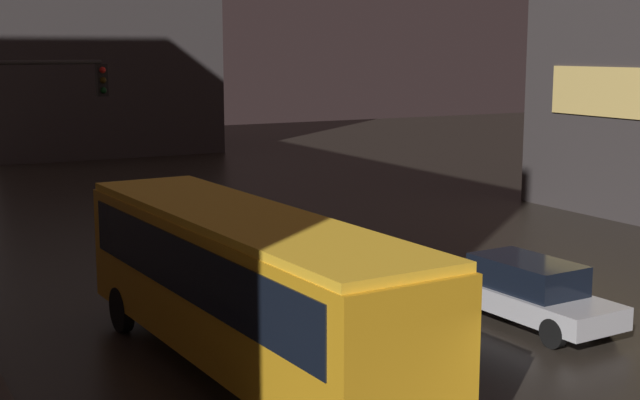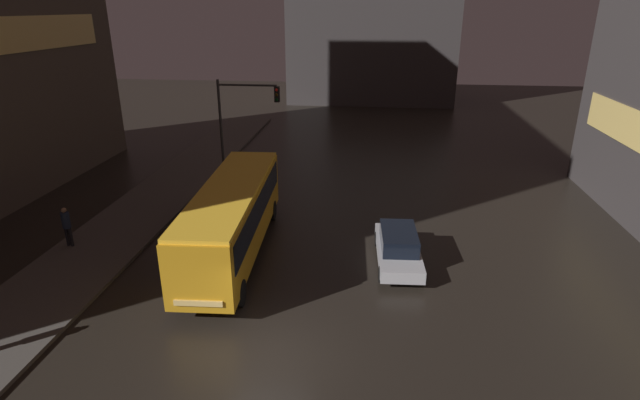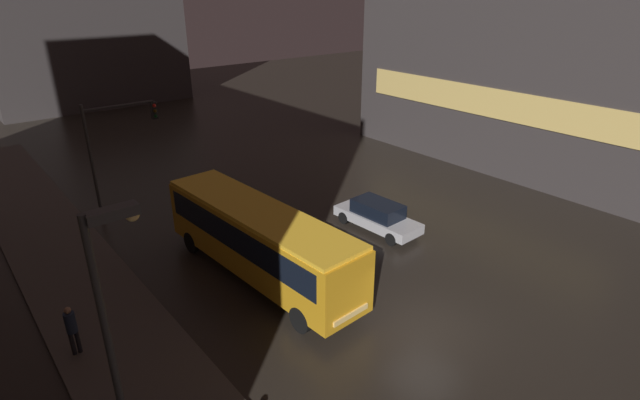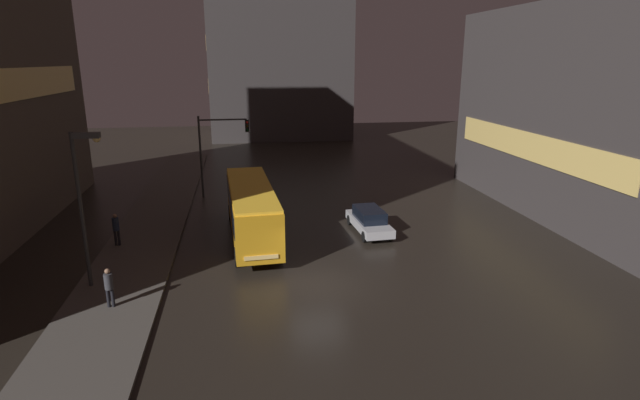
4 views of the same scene
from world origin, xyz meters
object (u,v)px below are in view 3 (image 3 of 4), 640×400
object	(u,v)px
street_lamp_sidewalk	(113,304)
pedestrian_near	(71,327)
bus_near	(259,236)
car_taxi	(377,216)
traffic_light_main	(115,139)

from	to	relation	value
street_lamp_sidewalk	pedestrian_near	bearing A→B (deg)	92.31
bus_near	car_taxi	distance (m)	7.12
car_taxi	street_lamp_sidewalk	distance (m)	15.83
car_taxi	pedestrian_near	size ratio (longest dim) A/B	2.56
bus_near	traffic_light_main	xyz separation A→B (m)	(-2.15, 9.91, 2.24)
pedestrian_near	bus_near	bearing A→B (deg)	55.56
bus_near	street_lamp_sidewalk	size ratio (longest dim) A/B	1.53
bus_near	street_lamp_sidewalk	xyz separation A→B (m)	(-7.24, -5.46, 2.90)
car_taxi	street_lamp_sidewalk	bearing A→B (deg)	17.91
bus_near	traffic_light_main	bearing A→B (deg)	-80.88
bus_near	pedestrian_near	bearing A→B (deg)	-0.82
traffic_light_main	street_lamp_sidewalk	bearing A→B (deg)	-108.32
traffic_light_main	street_lamp_sidewalk	xyz separation A→B (m)	(-5.09, -15.38, 0.66)
pedestrian_near	street_lamp_sidewalk	distance (m)	6.32
car_taxi	pedestrian_near	bearing A→B (deg)	-1.86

